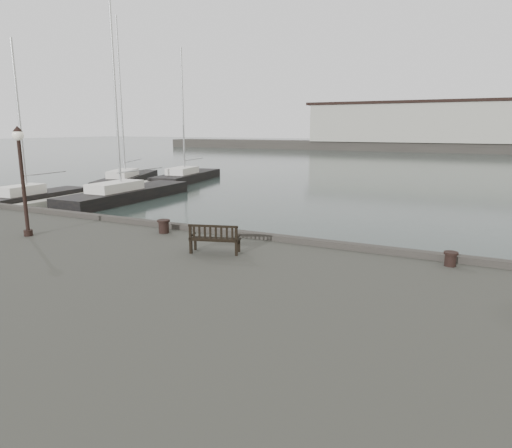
% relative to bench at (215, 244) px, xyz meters
% --- Properties ---
extents(ground, '(400.00, 400.00, 0.00)m').
position_rel_bench_xyz_m(ground, '(1.04, 2.24, -1.82)').
color(ground, black).
rests_on(ground, ground).
extents(pontoon, '(2.00, 24.00, 0.50)m').
position_rel_bench_xyz_m(pontoon, '(-18.96, 12.24, -1.57)').
color(pontoon, '#9B9A90').
rests_on(pontoon, ground).
extents(breakwater, '(140.00, 9.50, 12.20)m').
position_rel_bench_xyz_m(breakwater, '(-3.51, 94.24, 2.48)').
color(breakwater, '#383530').
rests_on(breakwater, ground).
extents(bench, '(1.48, 0.87, 0.81)m').
position_rel_bench_xyz_m(bench, '(0.00, 0.00, 0.00)').
color(bench, black).
rests_on(bench, quay).
extents(bollard_left, '(0.55, 0.55, 0.45)m').
position_rel_bench_xyz_m(bollard_left, '(-2.84, 1.36, -0.03)').
color(bollard_left, black).
rests_on(bollard_left, quay).
extents(bollard_right, '(0.37, 0.37, 0.37)m').
position_rel_bench_xyz_m(bollard_right, '(6.00, 1.62, -0.07)').
color(bollard_right, black).
rests_on(bollard_right, quay).
extents(lamp_post, '(0.35, 0.35, 3.51)m').
position_rel_bench_xyz_m(lamp_post, '(-6.54, -0.95, 1.99)').
color(lamp_post, black).
rests_on(lamp_post, quay).
extents(yacht_a, '(2.47, 7.94, 11.00)m').
position_rel_bench_xyz_m(yacht_a, '(-19.90, 9.42, -1.58)').
color(yacht_a, black).
rests_on(yacht_a, ground).
extents(yacht_b, '(6.81, 11.38, 14.80)m').
position_rel_bench_xyz_m(yacht_b, '(-22.27, 21.05, -1.57)').
color(yacht_b, black).
rests_on(yacht_b, ground).
extents(yacht_c, '(3.02, 11.29, 14.86)m').
position_rel_bench_xyz_m(yacht_c, '(-15.81, 13.80, -1.57)').
color(yacht_c, black).
rests_on(yacht_c, ground).
extents(yacht_d, '(4.34, 10.44, 12.65)m').
position_rel_bench_xyz_m(yacht_d, '(-18.81, 25.43, -1.59)').
color(yacht_d, black).
rests_on(yacht_d, ground).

